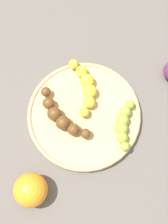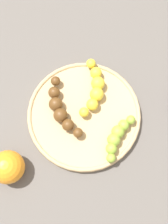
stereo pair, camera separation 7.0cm
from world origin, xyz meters
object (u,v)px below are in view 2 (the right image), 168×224
at_px(banana_overripe, 61,109).
at_px(orange_fruit, 8,167).
at_px(banana_yellow, 95,88).
at_px(banana_green, 117,137).
at_px(fruit_bowl, 84,115).

xyz_separation_m(banana_overripe, orange_fruit, (-0.14, 0.10, 0.00)).
relative_size(banana_yellow, orange_fruit, 2.03).
bearing_deg(banana_green, banana_overripe, 1.76).
bearing_deg(orange_fruit, banana_green, -70.21).
height_order(fruit_bowl, banana_overripe, banana_overripe).
bearing_deg(fruit_bowl, banana_yellow, -19.42).
height_order(fruit_bowl, banana_green, banana_green).
relative_size(banana_green, banana_yellow, 0.75).
relative_size(banana_overripe, orange_fruit, 1.96).
relative_size(banana_green, orange_fruit, 1.51).
relative_size(banana_green, banana_overripe, 0.77).
bearing_deg(banana_yellow, banana_green, -60.03).
height_order(banana_green, orange_fruit, orange_fruit).
relative_size(fruit_bowl, banana_overripe, 1.85).
bearing_deg(banana_overripe, banana_yellow, -171.12).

